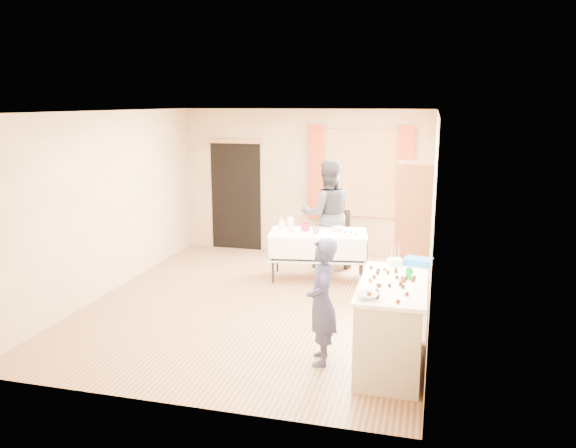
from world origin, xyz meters
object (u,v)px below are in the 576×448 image
(chair, at_px, (338,247))
(girl, at_px, (322,302))
(counter, at_px, (391,325))
(woman, at_px, (327,214))
(party_table, at_px, (318,251))
(cabinet, at_px, (413,225))

(chair, xyz_separation_m, girl, (0.46, -3.79, 0.40))
(counter, xyz_separation_m, chair, (-1.18, 3.68, -0.18))
(woman, bearing_deg, counter, 91.27)
(girl, bearing_deg, counter, 86.99)
(party_table, relative_size, chair, 1.75)
(girl, bearing_deg, party_table, -179.08)
(cabinet, relative_size, counter, 1.30)
(cabinet, height_order, girl, cabinet)
(counter, bearing_deg, cabinet, 87.91)
(party_table, relative_size, girl, 1.19)
(counter, xyz_separation_m, woman, (-1.31, 3.39, 0.44))
(cabinet, xyz_separation_m, woman, (-1.41, 0.65, -0.03))
(counter, relative_size, woman, 0.80)
(chair, distance_m, woman, 0.70)
(cabinet, bearing_deg, girl, -106.10)
(counter, relative_size, chair, 1.56)
(cabinet, distance_m, counter, 2.78)
(cabinet, xyz_separation_m, counter, (-0.10, -2.74, -0.48))
(chair, distance_m, girl, 3.84)
(party_table, xyz_separation_m, girl, (0.61, -2.84, 0.23))
(party_table, xyz_separation_m, woman, (0.02, 0.66, 0.45))
(girl, xyz_separation_m, woman, (-0.59, 3.50, 0.22))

